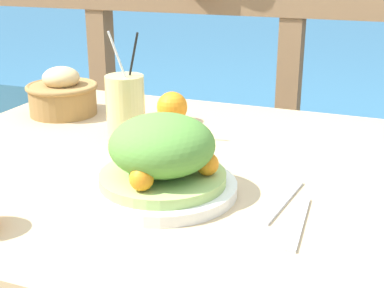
# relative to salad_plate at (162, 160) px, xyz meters

# --- Properties ---
(patio_table) EXTENTS (1.28, 0.93, 0.78)m
(patio_table) POSITION_rel_salad_plate_xyz_m (0.04, 0.14, -0.15)
(patio_table) COLOR tan
(patio_table) RESTS_ON ground_plane
(railing_fence) EXTENTS (2.80, 0.08, 1.08)m
(railing_fence) POSITION_rel_salad_plate_xyz_m (0.04, 0.89, -0.10)
(railing_fence) COLOR brown
(railing_fence) RESTS_ON ground_plane
(sea_backdrop) EXTENTS (12.00, 4.00, 0.53)m
(sea_backdrop) POSITION_rel_salad_plate_xyz_m (0.04, 3.39, -0.57)
(sea_backdrop) COLOR teal
(sea_backdrop) RESTS_ON ground_plane
(salad_plate) EXTENTS (0.26, 0.26, 0.14)m
(salad_plate) POSITION_rel_salad_plate_xyz_m (0.00, 0.00, 0.00)
(salad_plate) COLOR white
(salad_plate) RESTS_ON patio_table
(drink_glass) EXTENTS (0.09, 0.09, 0.25)m
(drink_glass) POSITION_rel_salad_plate_xyz_m (-0.19, 0.23, 0.01)
(drink_glass) COLOR #DBCC7F
(drink_glass) RESTS_ON patio_table
(bread_basket) EXTENTS (0.18, 0.18, 0.13)m
(bread_basket) POSITION_rel_salad_plate_xyz_m (-0.44, 0.35, -0.01)
(bread_basket) COLOR olive
(bread_basket) RESTS_ON patio_table
(fork) EXTENTS (0.04, 0.18, 0.00)m
(fork) POSITION_rel_salad_plate_xyz_m (0.20, 0.04, -0.06)
(fork) COLOR silver
(fork) RESTS_ON patio_table
(knife) EXTENTS (0.03, 0.18, 0.00)m
(knife) POSITION_rel_salad_plate_xyz_m (0.24, -0.03, -0.06)
(knife) COLOR silver
(knife) RESTS_ON patio_table
(orange_near_basket) EXTENTS (0.08, 0.08, 0.08)m
(orange_near_basket) POSITION_rel_salad_plate_xyz_m (-0.15, 0.39, -0.02)
(orange_near_basket) COLOR orange
(orange_near_basket) RESTS_ON patio_table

